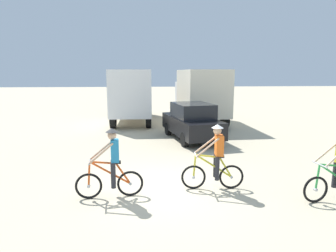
# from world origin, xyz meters

# --- Properties ---
(ground_plane) EXTENTS (120.00, 120.00, 0.00)m
(ground_plane) POSITION_xyz_m (0.00, 0.00, 0.00)
(ground_plane) COLOR beige
(box_truck_avon_van) EXTENTS (2.47, 6.78, 3.35)m
(box_truck_avon_van) POSITION_xyz_m (-1.23, 11.46, 1.87)
(box_truck_avon_van) COLOR white
(box_truck_avon_van) RESTS_ON ground
(box_truck_cream_rv) EXTENTS (2.54, 6.81, 3.35)m
(box_truck_cream_rv) POSITION_xyz_m (3.09, 10.94, 1.87)
(box_truck_cream_rv) COLOR beige
(box_truck_cream_rv) RESTS_ON ground
(sedan_parked) EXTENTS (2.53, 4.46, 1.76)m
(sedan_parked) POSITION_xyz_m (1.76, 5.92, 0.88)
(sedan_parked) COLOR black
(sedan_parked) RESTS_ON ground
(cyclist_orange_shirt) EXTENTS (1.73, 0.52, 1.82)m
(cyclist_orange_shirt) POSITION_xyz_m (-1.37, -0.53, 0.85)
(cyclist_orange_shirt) COLOR black
(cyclist_orange_shirt) RESTS_ON ground
(cyclist_cowboy_hat) EXTENTS (1.73, 0.52, 1.82)m
(cyclist_cowboy_hat) POSITION_xyz_m (1.40, -0.20, 0.85)
(cyclist_cowboy_hat) COLOR black
(cyclist_cowboy_hat) RESTS_ON ground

